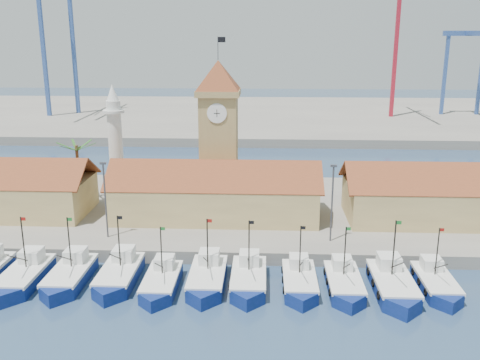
{
  "coord_description": "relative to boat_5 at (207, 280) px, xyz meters",
  "views": [
    {
      "loc": [
        6.28,
        -45.99,
        24.68
      ],
      "look_at": [
        3.28,
        18.0,
        6.98
      ],
      "focal_mm": 40.0,
      "sensor_mm": 36.0,
      "label": 1
    }
  ],
  "objects": [
    {
      "name": "lamp_posts",
      "position": [
        -0.18,
        9.19,
        5.72
      ],
      "size": [
        80.7,
        0.25,
        9.03
      ],
      "color": "#3F3F44",
      "rests_on": "quay"
    },
    {
      "name": "gantry",
      "position": [
        61.32,
        103.84,
        19.29
      ],
      "size": [
        13.0,
        22.0,
        23.2
      ],
      "color": "#32539A",
      "rests_on": "terminal"
    },
    {
      "name": "boat_5",
      "position": [
        0.0,
        0.0,
        0.0
      ],
      "size": [
        3.52,
        9.63,
        7.29
      ],
      "color": "navy",
      "rests_on": "ground"
    },
    {
      "name": "palm_tree",
      "position": [
        -20.68,
        23.19,
        5.49
      ],
      "size": [
        5.6,
        5.03,
        8.39
      ],
      "color": "brown",
      "rests_on": "quay"
    },
    {
      "name": "hall_right",
      "position": [
        31.32,
        17.19,
        3.23
      ],
      "size": [
        31.2,
        10.13,
        7.61
      ],
      "color": "tan",
      "rests_on": "quay"
    },
    {
      "name": "minaret",
      "position": [
        -15.68,
        25.19,
        8.98
      ],
      "size": [
        3.0,
        3.0,
        16.3
      ],
      "color": "silver",
      "rests_on": "quay"
    },
    {
      "name": "quay",
      "position": [
        -0.68,
        21.19,
        -0.0
      ],
      "size": [
        140.0,
        32.0,
        1.5
      ],
      "primitive_type": "cube",
      "color": "gray",
      "rests_on": "ground"
    },
    {
      "name": "boat_2",
      "position": [
        -14.05,
        -0.11,
        -0.0
      ],
      "size": [
        3.49,
        9.57,
        7.24
      ],
      "color": "navy",
      "rests_on": "ground"
    },
    {
      "name": "boat_9",
      "position": [
        18.33,
        -0.73,
        0.04
      ],
      "size": [
        3.71,
        10.17,
        7.7
      ],
      "color": "navy",
      "rests_on": "ground"
    },
    {
      "name": "clock_tower",
      "position": [
        -0.68,
        23.18,
        11.21
      ],
      "size": [
        5.8,
        5.8,
        22.7
      ],
      "color": "tan",
      "rests_on": "quay"
    },
    {
      "name": "crane_blue_far",
      "position": [
        -55.37,
        97.93,
        27.94
      ],
      "size": [
        1.0,
        32.69,
        48.18
      ],
      "color": "#32539A",
      "rests_on": "terminal"
    },
    {
      "name": "hall_center",
      "position": [
        -0.68,
        17.19,
        3.23
      ],
      "size": [
        27.04,
        10.13,
        7.61
      ],
      "color": "tan",
      "rests_on": "quay"
    },
    {
      "name": "crane_blue_near",
      "position": [
        -49.1,
        103.69,
        24.46
      ],
      "size": [
        1.0,
        33.26,
        41.73
      ],
      "color": "#32539A",
      "rests_on": "terminal"
    },
    {
      "name": "boat_10",
      "position": [
        22.75,
        0.06,
        -0.06
      ],
      "size": [
        3.23,
        8.86,
        6.7
      ],
      "color": "navy",
      "rests_on": "ground"
    },
    {
      "name": "boat_3",
      "position": [
        -9.07,
        0.3,
        0.01
      ],
      "size": [
        3.55,
        9.74,
        7.37
      ],
      "color": "navy",
      "rests_on": "ground"
    },
    {
      "name": "boat_8",
      "position": [
        13.65,
        -0.4,
        -0.05
      ],
      "size": [
        3.29,
        9.01,
        6.82
      ],
      "color": "navy",
      "rests_on": "ground"
    },
    {
      "name": "boat_6",
      "position": [
        4.18,
        0.02,
        -0.01
      ],
      "size": [
        3.46,
        9.48,
        7.18
      ],
      "color": "navy",
      "rests_on": "ground"
    },
    {
      "name": "crane_red_right",
      "position": [
        40.9,
        100.68,
        24.68
      ],
      "size": [
        1.0,
        33.37,
        42.12
      ],
      "color": "#AC1A2C",
      "rests_on": "terminal"
    },
    {
      "name": "ground",
      "position": [
        -0.68,
        -2.81,
        -0.75
      ],
      "size": [
        400.0,
        400.0,
        0.0
      ],
      "primitive_type": "plane",
      "color": "navy",
      "rests_on": "ground"
    },
    {
      "name": "terminal",
      "position": [
        -0.68,
        107.19,
        0.25
      ],
      "size": [
        240.0,
        80.0,
        2.0
      ],
      "primitive_type": "cube",
      "color": "gray",
      "rests_on": "ground"
    },
    {
      "name": "boat_7",
      "position": [
        9.27,
        -0.18,
        -0.05
      ],
      "size": [
        3.26,
        8.94,
        6.77
      ],
      "color": "navy",
      "rests_on": "ground"
    },
    {
      "name": "boat_1",
      "position": [
        -18.62,
        -0.49,
        0.01
      ],
      "size": [
        3.55,
        9.71,
        7.35
      ],
      "color": "navy",
      "rests_on": "ground"
    },
    {
      "name": "boat_4",
      "position": [
        -4.48,
        -0.96,
        -0.06
      ],
      "size": [
        3.24,
        8.88,
        6.72
      ],
      "color": "navy",
      "rests_on": "ground"
    }
  ]
}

